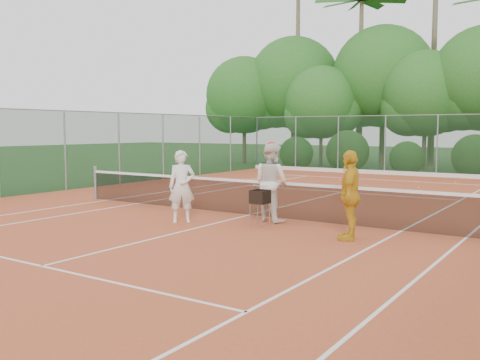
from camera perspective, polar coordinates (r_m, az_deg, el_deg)
name	(u,v)px	position (r m, az deg, el deg)	size (l,w,h in m)	color
ground	(247,216)	(14.34, 0.79, -3.88)	(120.00, 120.00, 0.00)	#1D4418
clay_court	(247,216)	(14.34, 0.79, -3.85)	(18.00, 36.00, 0.02)	#B54E29
tennis_net	(247,197)	(14.26, 0.79, -1.77)	(11.97, 0.10, 1.10)	gray
player_white	(182,186)	(13.29, -6.23, -0.68)	(0.65, 0.43, 1.78)	white
player_center_grp	(271,182)	(13.35, 3.35, -0.23)	(1.12, 0.97, 1.99)	silver
player_yellow	(350,195)	(11.34, 11.65, -1.59)	(1.10, 0.46, 1.87)	gold
ball_hopper	(260,198)	(12.68, 2.15, -1.89)	(0.38, 0.38, 0.87)	gray
stray_ball_a	(341,180)	(24.44, 10.67, 0.01)	(0.07, 0.07, 0.07)	#D6E735
stray_ball_b	(455,182)	(24.76, 22.00, -0.22)	(0.07, 0.07, 0.07)	#B6D130
stray_ball_c	(419,187)	(22.06, 18.52, -0.75)	(0.07, 0.07, 0.07)	yellow
court_markings	(247,215)	(14.33, 0.79, -3.79)	(11.03, 23.83, 0.01)	white
fence_back	(410,145)	(27.98, 17.71, 3.53)	(18.07, 0.07, 3.00)	#19381E
tropical_treeline	(465,79)	(32.83, 22.88, 9.88)	(32.10, 8.49, 15.03)	brown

